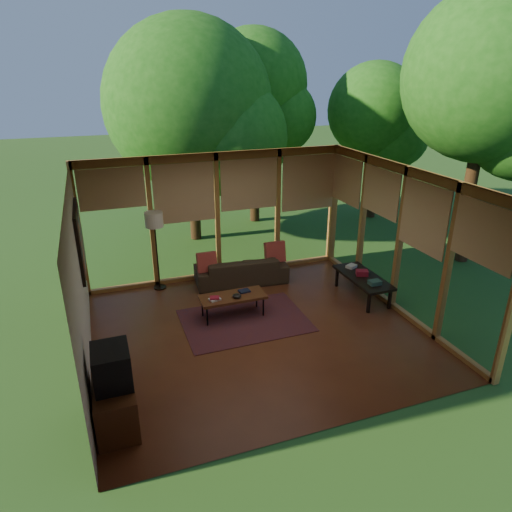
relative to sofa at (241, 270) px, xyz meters
name	(u,v)px	position (x,y,z in m)	size (l,w,h in m)	color
floor	(258,331)	(-0.35, -2.00, -0.28)	(5.50, 5.50, 0.00)	brown
ceiling	(258,178)	(-0.35, -2.00, 2.42)	(5.50, 5.50, 0.00)	white
wall_left	(80,285)	(-3.10, -2.00, 1.07)	(0.04, 5.00, 2.70)	beige
wall_front	(332,339)	(-0.35, -4.50, 1.07)	(5.50, 0.04, 2.70)	beige
window_wall_back	(218,217)	(-0.35, 0.50, 1.07)	(5.50, 0.12, 2.70)	#A36D32
window_wall_right	(400,240)	(2.40, -2.00, 1.07)	(0.12, 5.00, 2.70)	#A36D32
exterior_lawn	(382,189)	(7.65, 6.00, -0.29)	(40.00, 40.00, 0.00)	#2C5921
tree_nw	(189,105)	(-0.29, 3.09, 3.15)	(4.11, 4.11, 5.49)	#392514
tree_ne	(254,85)	(1.74, 4.08, 3.56)	(2.94, 2.94, 5.33)	#392514
tree_se	(490,76)	(5.21, -0.63, 3.83)	(3.57, 3.57, 5.91)	#392514
tree_far	(374,111)	(5.05, 3.15, 2.86)	(2.65, 2.65, 4.49)	#392514
rug	(245,320)	(-0.45, -1.58, -0.28)	(2.22, 1.57, 0.01)	maroon
sofa	(241,270)	(0.00, 0.00, 0.00)	(1.93, 0.75, 0.56)	#36291B
pillow_left	(207,262)	(-0.75, -0.05, 0.30)	(0.40, 0.13, 0.40)	maroon
pillow_right	(275,252)	(0.75, -0.05, 0.32)	(0.44, 0.15, 0.44)	maroon
ct_book_lower	(215,299)	(-0.95, -1.40, 0.16)	(0.20, 0.15, 0.03)	beige
ct_book_upper	(215,298)	(-0.95, -1.40, 0.19)	(0.17, 0.13, 0.03)	maroon
ct_book_side	(244,291)	(-0.35, -1.27, 0.16)	(0.20, 0.15, 0.03)	black
ct_bowl	(237,296)	(-0.55, -1.45, 0.18)	(0.16, 0.16, 0.07)	black
media_cabinet	(115,403)	(-2.82, -3.46, 0.02)	(0.50, 1.00, 0.60)	#5B2E18
television	(112,367)	(-2.80, -3.46, 0.57)	(0.45, 0.55, 0.50)	black
console_book_a	(375,283)	(2.05, -1.88, 0.21)	(0.22, 0.16, 0.08)	#2D4F43
console_book_b	(362,273)	(2.05, -1.43, 0.22)	(0.23, 0.17, 0.10)	maroon
console_book_c	(351,266)	(2.05, -1.03, 0.20)	(0.21, 0.15, 0.06)	beige
floor_lamp	(154,224)	(-1.69, 0.30, 1.12)	(0.36, 0.36, 1.65)	black
coffee_table	(233,297)	(-0.60, -1.35, 0.11)	(1.20, 0.50, 0.43)	#5B2E18
side_console	(363,278)	(2.05, -1.48, 0.13)	(0.60, 1.40, 0.46)	black
wall_painting	(80,240)	(-3.06, -0.60, 1.27)	(0.06, 1.35, 1.15)	black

